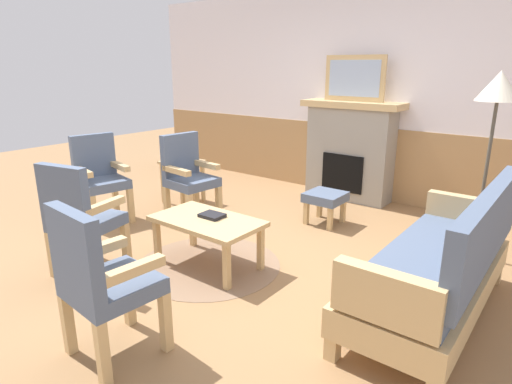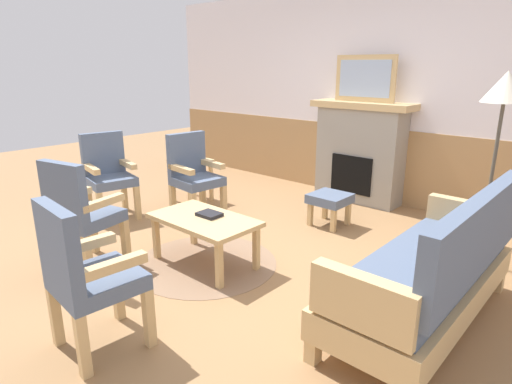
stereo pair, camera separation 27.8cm
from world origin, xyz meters
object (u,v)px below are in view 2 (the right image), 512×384
Objects in this scene: armchair_near_fireplace at (108,172)px; armchair_front_center at (79,210)px; couch at (431,272)px; floor_lamp_by_couch at (504,100)px; book_on_table at (209,214)px; footstool at (330,201)px; fireplace at (360,151)px; framed_picture at (365,79)px; armchair_front_left at (85,272)px; coffee_table at (204,223)px; armchair_by_window_left at (193,172)px; side_table at (191,168)px.

armchair_near_fireplace is 1.37m from armchair_front_center.
floor_lamp_by_couch is (-0.01, 1.26, 1.05)m from couch.
book_on_table is 2.62m from floor_lamp_by_couch.
fireplace is at bearing 102.67° from footstool.
floor_lamp_by_couch is at bearing 41.01° from book_on_table.
fireplace is 0.91m from framed_picture.
armchair_front_left is at bearing -116.13° from floor_lamp_by_couch.
armchair_front_left reaches higher than book_on_table.
coffee_table is at bearing -138.00° from floor_lamp_by_couch.
armchair_front_center is at bearing -78.19° from armchair_by_window_left.
armchair_near_fireplace reaches higher than footstool.
fireplace reaches higher than book_on_table.
armchair_near_fireplace is at bearing -144.54° from footstool.
fireplace is 1.62× the size of framed_picture.
armchair_front_left is (0.39, -1.28, 0.15)m from coffee_table.
side_table is (-1.60, -1.48, -0.22)m from fireplace.
couch is at bearing 4.47° from armchair_near_fireplace.
footstool is 0.41× the size of armchair_front_center.
framed_picture reaches higher than armchair_front_left.
book_on_table reaches higher than coffee_table.
fireplace is 3.91m from armchair_front_left.
framed_picture is 2.45m from side_table.
side_table is (-0.51, 0.38, -0.10)m from armchair_by_window_left.
armchair_near_fireplace is (-1.83, -2.51, -0.11)m from fireplace.
armchair_by_window_left is at bearing 146.26° from book_on_table.
armchair_front_left is at bearing -85.15° from framed_picture.
armchair_near_fireplace is 4.02m from floor_lamp_by_couch.
armchair_front_left is 1.00× the size of armchair_front_center.
armchair_near_fireplace is (-1.83, -2.51, -1.02)m from framed_picture.
couch is 8.84× the size of book_on_table.
fireplace is 3.25× the size of footstool.
armchair_front_center is at bearing -130.82° from book_on_table.
fireplace is 1.33× the size of armchair_near_fireplace.
fireplace is at bearing 42.72° from side_table.
side_table is (-0.83, 1.90, -0.10)m from armchair_front_center.
fireplace is 0.77× the size of floor_lamp_by_couch.
couch is 1.65m from floor_lamp_by_couch.
framed_picture is at bearing 88.63° from coffee_table.
fireplace is 3.47m from armchair_front_center.
couch is 3.27× the size of side_table.
book_on_table is 0.21× the size of armchair_near_fireplace.
book_on_table is 1.78m from armchair_near_fireplace.
footstool is 0.41× the size of armchair_front_left.
armchair_near_fireplace is at bearing 140.56° from armchair_front_center.
fireplace is 2.17m from floor_lamp_by_couch.
armchair_near_fireplace is (-3.60, -0.28, 0.14)m from couch.
side_table is at bearing -166.51° from footstool.
coffee_table is at bearing -94.35° from book_on_table.
couch is 2.89m from armchair_by_window_left.
armchair_by_window_left is 1.00× the size of armchair_front_left.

